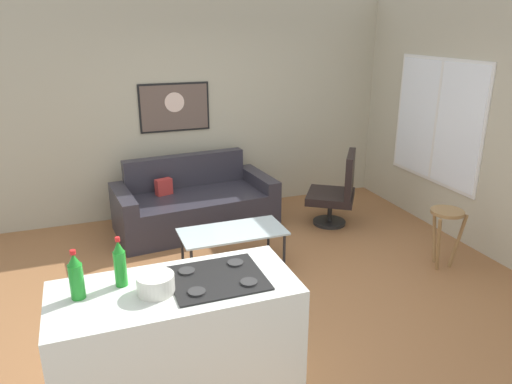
% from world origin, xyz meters
% --- Properties ---
extents(ground, '(6.40, 6.40, 0.04)m').
position_xyz_m(ground, '(0.00, 0.00, -0.02)').
color(ground, '#926039').
extents(back_wall, '(6.40, 0.05, 2.80)m').
position_xyz_m(back_wall, '(0.00, 2.42, 1.40)').
color(back_wall, '#AFA88F').
rests_on(back_wall, ground).
extents(right_wall, '(0.05, 6.40, 2.80)m').
position_xyz_m(right_wall, '(2.62, 0.30, 1.40)').
color(right_wall, '#B4AC93').
rests_on(right_wall, ground).
extents(couch, '(2.01, 1.10, 0.87)m').
position_xyz_m(couch, '(-0.27, 1.78, 0.29)').
color(couch, '#2C2A33').
rests_on(couch, ground).
extents(coffee_table, '(1.09, 0.53, 0.42)m').
position_xyz_m(coffee_table, '(-0.15, 0.57, 0.39)').
color(coffee_table, silver).
rests_on(coffee_table, ground).
extents(armchair, '(0.81, 0.82, 0.96)m').
position_xyz_m(armchair, '(1.46, 1.23, 0.45)').
color(armchair, black).
rests_on(armchair, ground).
extents(bar_stool, '(0.38, 0.38, 0.64)m').
position_xyz_m(bar_stool, '(1.94, -0.17, 0.51)').
color(bar_stool, olive).
rests_on(bar_stool, ground).
extents(kitchen_counter, '(1.56, 0.70, 0.92)m').
position_xyz_m(kitchen_counter, '(-1.06, -1.13, 0.45)').
color(kitchen_counter, white).
rests_on(kitchen_counter, ground).
extents(soda_bottle, '(0.09, 0.09, 0.32)m').
position_xyz_m(soda_bottle, '(-1.64, -1.07, 1.04)').
color(soda_bottle, '#209028').
rests_on(soda_bottle, kitchen_counter).
extents(soda_bottle_2, '(0.08, 0.08, 0.33)m').
position_xyz_m(soda_bottle_2, '(-1.38, -1.00, 1.04)').
color(soda_bottle_2, '#209028').
rests_on(soda_bottle_2, kitchen_counter).
extents(mixing_bowl, '(0.23, 0.23, 0.12)m').
position_xyz_m(mixing_bowl, '(-1.19, -1.17, 0.95)').
color(mixing_bowl, silver).
rests_on(mixing_bowl, kitchen_counter).
extents(wall_painting, '(0.91, 0.03, 0.62)m').
position_xyz_m(wall_painting, '(-0.34, 2.38, 1.44)').
color(wall_painting, black).
extents(window, '(0.03, 1.54, 1.51)m').
position_xyz_m(window, '(2.59, 0.90, 1.33)').
color(window, silver).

